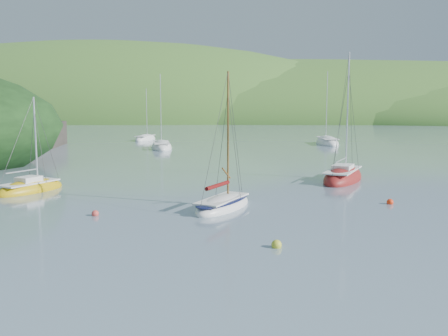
# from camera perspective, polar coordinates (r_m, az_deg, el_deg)

# --- Properties ---
(ground) EXTENTS (700.00, 700.00, 0.00)m
(ground) POSITION_cam_1_polar(r_m,az_deg,el_deg) (24.83, -4.27, -7.60)
(ground) COLOR slate
(ground) RESTS_ON ground
(shoreline_hills) EXTENTS (690.00, 135.00, 56.00)m
(shoreline_hills) POSITION_cam_1_polar(r_m,az_deg,el_deg) (196.66, 0.65, 5.72)
(shoreline_hills) COLOR #336727
(shoreline_hills) RESTS_ON ground
(daysailer_white) EXTENTS (4.17, 6.18, 8.93)m
(daysailer_white) POSITION_cam_1_polar(r_m,az_deg,el_deg) (30.65, -0.13, -4.24)
(daysailer_white) COLOR white
(daysailer_white) RESTS_ON ground
(sloop_red) EXTENTS (5.26, 8.17, 11.44)m
(sloop_red) POSITION_cam_1_polar(r_m,az_deg,el_deg) (42.45, 13.43, -1.11)
(sloop_red) COLOR maroon
(sloop_red) RESTS_ON ground
(sailboat_yellow) EXTENTS (4.30, 6.07, 7.49)m
(sailboat_yellow) POSITION_cam_1_polar(r_m,az_deg,el_deg) (38.99, -21.24, -2.25)
(sailboat_yellow) COLOR gold
(sailboat_yellow) RESTS_ON ground
(distant_sloop_a) EXTENTS (4.53, 8.28, 11.20)m
(distant_sloop_a) POSITION_cam_1_polar(r_m,az_deg,el_deg) (69.76, -7.14, 2.36)
(distant_sloop_a) COLOR white
(distant_sloop_a) RESTS_ON ground
(distant_sloop_b) EXTENTS (3.70, 8.67, 12.04)m
(distant_sloop_b) POSITION_cam_1_polar(r_m,az_deg,el_deg) (77.98, 11.70, 2.82)
(distant_sloop_b) COLOR white
(distant_sloop_b) RESTS_ON ground
(distant_sloop_c) EXTENTS (3.38, 6.91, 9.44)m
(distant_sloop_c) POSITION_cam_1_polar(r_m,az_deg,el_deg) (85.24, -8.98, 3.26)
(distant_sloop_c) COLOR white
(distant_sloop_c) RESTS_ON ground
(mooring_buoys) EXTENTS (18.12, 10.64, 0.47)m
(mooring_buoys) POSITION_cam_1_polar(r_m,az_deg,el_deg) (27.29, 4.94, -5.95)
(mooring_buoys) COLOR gold
(mooring_buoys) RESTS_ON ground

